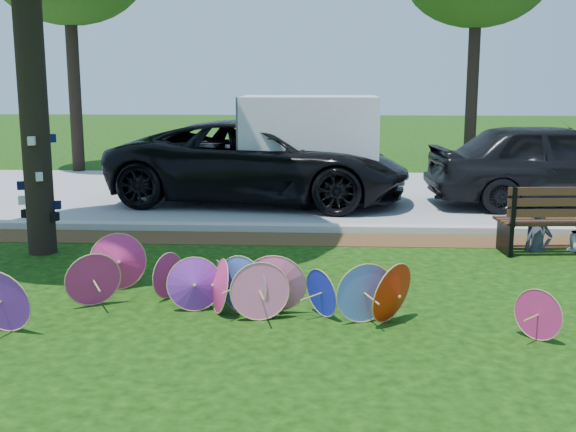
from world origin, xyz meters
name	(u,v)px	position (x,y,z in m)	size (l,w,h in m)	color
ground	(234,328)	(0.00, 0.00, 0.00)	(90.00, 90.00, 0.00)	black
mulch_strip	(267,239)	(0.00, 4.50, 0.01)	(90.00, 1.00, 0.01)	#472D16
curb	(270,227)	(0.00, 5.20, 0.06)	(90.00, 0.30, 0.12)	#B7B5AD
street	(284,194)	(0.00, 9.35, 0.01)	(90.00, 8.00, 0.01)	gray
parasol_pile	(229,285)	(-0.12, 0.50, 0.35)	(6.44, 2.10, 0.77)	purple
black_van	(260,162)	(-0.45, 8.18, 0.91)	(3.02, 6.56, 1.82)	black
dark_pickup	(555,164)	(5.94, 8.06, 0.92)	(2.17, 5.40, 1.84)	black
cargo_trailer	(309,143)	(0.63, 8.20, 1.33)	(2.93, 1.86, 2.65)	silver
park_bench	(563,218)	(4.80, 3.84, 0.55)	(2.10, 0.80, 1.09)	black
person_left	(540,211)	(4.45, 3.89, 0.66)	(0.48, 0.32, 1.32)	#3E4154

